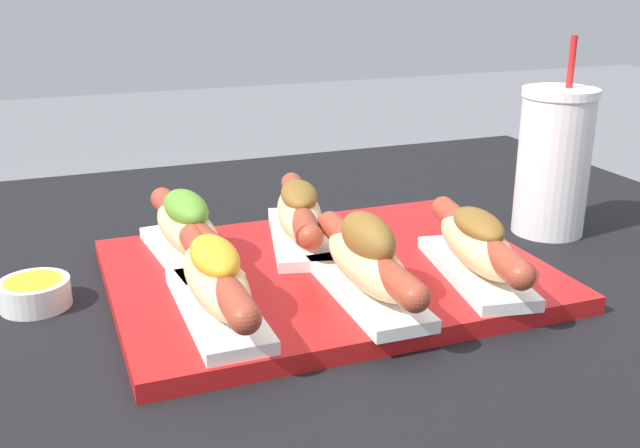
# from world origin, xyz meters

# --- Properties ---
(serving_tray) EXTENTS (0.44, 0.33, 0.02)m
(serving_tray) POSITION_xyz_m (0.02, -0.07, 0.77)
(serving_tray) COLOR red
(serving_tray) RESTS_ON patio_table
(hot_dog_0) EXTENTS (0.06, 0.22, 0.07)m
(hot_dog_0) POSITION_xyz_m (-0.11, -0.14, 0.81)
(hot_dog_0) COLOR white
(hot_dog_0) RESTS_ON serving_tray
(hot_dog_1) EXTENTS (0.06, 0.22, 0.08)m
(hot_dog_1) POSITION_xyz_m (0.03, -0.15, 0.81)
(hot_dog_1) COLOR white
(hot_dog_1) RESTS_ON serving_tray
(hot_dog_2) EXTENTS (0.09, 0.22, 0.07)m
(hot_dog_2) POSITION_xyz_m (0.15, -0.15, 0.81)
(hot_dog_2) COLOR white
(hot_dog_2) RESTS_ON serving_tray
(hot_dog_3) EXTENTS (0.08, 0.22, 0.07)m
(hot_dog_3) POSITION_xyz_m (-0.11, -0.00, 0.81)
(hot_dog_3) COLOR white
(hot_dog_3) RESTS_ON serving_tray
(hot_dog_4) EXTENTS (0.10, 0.21, 0.07)m
(hot_dog_4) POSITION_xyz_m (0.02, 0.01, 0.81)
(hot_dog_4) COLOR white
(hot_dog_4) RESTS_ON serving_tray
(sauce_bowl) EXTENTS (0.07, 0.07, 0.03)m
(sauce_bowl) POSITION_xyz_m (-0.26, -0.02, 0.77)
(sauce_bowl) COLOR white
(sauce_bowl) RESTS_ON patio_table
(drink_cup) EXTENTS (0.09, 0.09, 0.24)m
(drink_cup) POSITION_xyz_m (0.34, -0.02, 0.85)
(drink_cup) COLOR white
(drink_cup) RESTS_ON patio_table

